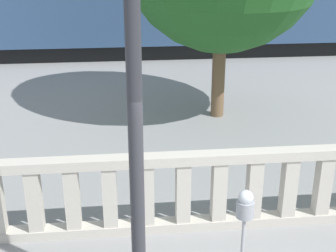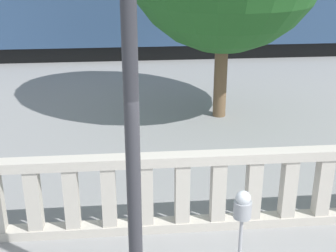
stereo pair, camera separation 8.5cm
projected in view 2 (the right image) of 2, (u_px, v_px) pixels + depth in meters
balustrade at (218, 191)px, 6.66m from camera, size 12.07×0.24×1.19m
lamppost at (130, 48)px, 4.25m from camera, size 0.39×0.39×5.14m
parking_meter at (242, 212)px, 5.11m from camera, size 0.20×0.20×1.40m
train_near at (90, 1)px, 16.70m from camera, size 24.28×2.89×4.32m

